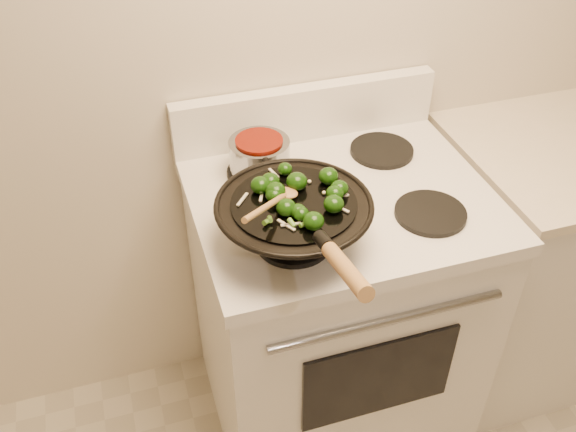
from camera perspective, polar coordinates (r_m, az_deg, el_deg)
name	(u,v)px	position (r m, az deg, el deg)	size (l,w,h in m)	color
stove	(333,310)	(1.99, 4.06, -8.37)	(0.78, 0.67, 1.08)	white
counter_unit	(559,254)	(2.38, 22.95, -3.12)	(0.82, 0.62, 0.91)	white
wok	(294,220)	(1.47, 0.57, -0.37)	(0.36, 0.60, 0.24)	black
stirfry	(300,194)	(1.44, 1.04, 2.00)	(0.26, 0.26, 0.04)	#113307
wooden_spoon	(275,201)	(1.40, -1.13, 1.39)	(0.18, 0.21, 0.10)	#A1743F
saucepan	(260,156)	(1.72, -2.54, 5.39)	(0.16, 0.26, 0.10)	gray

